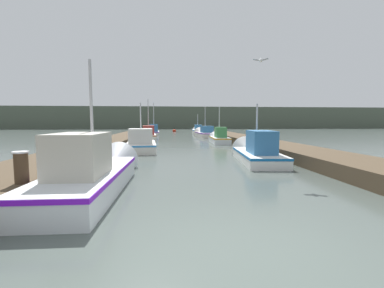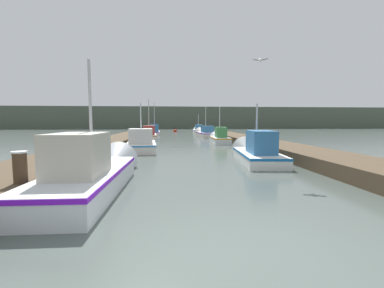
{
  "view_description": "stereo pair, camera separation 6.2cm",
  "coord_description": "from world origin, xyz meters",
  "px_view_note": "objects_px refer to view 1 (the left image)",
  "views": [
    {
      "loc": [
        -1.18,
        -3.57,
        1.94
      ],
      "look_at": [
        0.16,
        11.07,
        0.63
      ],
      "focal_mm": 24.0,
      "sensor_mm": 36.0,
      "label": 1
    },
    {
      "loc": [
        -1.12,
        -3.57,
        1.94
      ],
      "look_at": [
        0.16,
        11.07,
        0.63
      ],
      "focal_mm": 24.0,
      "sensor_mm": 36.0,
      "label": 2
    }
  ],
  "objects_px": {
    "fishing_boat_6": "(154,132)",
    "mooring_piling_1": "(22,179)",
    "mooring_piling_0": "(220,134)",
    "channel_buoy": "(174,131)",
    "fishing_boat_1": "(255,151)",
    "fishing_boat_0": "(98,170)",
    "seagull_lead": "(261,60)",
    "fishing_boat_3": "(219,138)",
    "fishing_boat_5": "(204,133)",
    "fishing_boat_7": "(198,131)",
    "fishing_boat_4": "(148,135)",
    "fishing_boat_2": "(141,143)"
  },
  "relations": [
    {
      "from": "mooring_piling_0",
      "to": "mooring_piling_1",
      "type": "height_order",
      "value": "mooring_piling_1"
    },
    {
      "from": "fishing_boat_4",
      "to": "fishing_boat_7",
      "type": "xyz_separation_m",
      "value": [
        6.76,
        13.25,
        -0.03
      ]
    },
    {
      "from": "seagull_lead",
      "to": "fishing_boat_6",
      "type": "bearing_deg",
      "value": -57.36
    },
    {
      "from": "fishing_boat_1",
      "to": "fishing_boat_7",
      "type": "distance_m",
      "value": 28.44
    },
    {
      "from": "mooring_piling_0",
      "to": "mooring_piling_1",
      "type": "distance_m",
      "value": 22.34
    },
    {
      "from": "fishing_boat_0",
      "to": "channel_buoy",
      "type": "relative_size",
      "value": 5.69
    },
    {
      "from": "fishing_boat_0",
      "to": "fishing_boat_6",
      "type": "height_order",
      "value": "fishing_boat_6"
    },
    {
      "from": "mooring_piling_1",
      "to": "mooring_piling_0",
      "type": "bearing_deg",
      "value": 67.1
    },
    {
      "from": "fishing_boat_5",
      "to": "seagull_lead",
      "type": "height_order",
      "value": "seagull_lead"
    },
    {
      "from": "fishing_boat_4",
      "to": "fishing_boat_6",
      "type": "relative_size",
      "value": 1.21
    },
    {
      "from": "fishing_boat_6",
      "to": "channel_buoy",
      "type": "bearing_deg",
      "value": 71.31
    },
    {
      "from": "fishing_boat_1",
      "to": "fishing_boat_3",
      "type": "distance_m",
      "value": 10.49
    },
    {
      "from": "mooring_piling_0",
      "to": "channel_buoy",
      "type": "relative_size",
      "value": 1.08
    },
    {
      "from": "seagull_lead",
      "to": "fishing_boat_2",
      "type": "bearing_deg",
      "value": -34.53
    },
    {
      "from": "fishing_boat_1",
      "to": "mooring_piling_1",
      "type": "distance_m",
      "value": 9.9
    },
    {
      "from": "fishing_boat_3",
      "to": "fishing_boat_5",
      "type": "xyz_separation_m",
      "value": [
        -0.06,
        9.1,
        -0.02
      ]
    },
    {
      "from": "fishing_boat_4",
      "to": "fishing_boat_6",
      "type": "height_order",
      "value": "fishing_boat_6"
    },
    {
      "from": "fishing_boat_5",
      "to": "fishing_boat_6",
      "type": "relative_size",
      "value": 1.24
    },
    {
      "from": "fishing_boat_1",
      "to": "fishing_boat_7",
      "type": "bearing_deg",
      "value": 95.21
    },
    {
      "from": "fishing_boat_3",
      "to": "mooring_piling_0",
      "type": "bearing_deg",
      "value": 79.01
    },
    {
      "from": "fishing_boat_6",
      "to": "channel_buoy",
      "type": "height_order",
      "value": "fishing_boat_6"
    },
    {
      "from": "fishing_boat_1",
      "to": "fishing_boat_7",
      "type": "relative_size",
      "value": 0.91
    },
    {
      "from": "fishing_boat_5",
      "to": "fishing_boat_1",
      "type": "bearing_deg",
      "value": -95.34
    },
    {
      "from": "fishing_boat_0",
      "to": "fishing_boat_1",
      "type": "xyz_separation_m",
      "value": [
        6.41,
        4.58,
        -0.05
      ]
    },
    {
      "from": "fishing_boat_2",
      "to": "mooring_piling_0",
      "type": "distance_m",
      "value": 11.75
    },
    {
      "from": "fishing_boat_7",
      "to": "seagull_lead",
      "type": "distance_m",
      "value": 31.45
    },
    {
      "from": "fishing_boat_6",
      "to": "channel_buoy",
      "type": "xyz_separation_m",
      "value": [
        3.1,
        10.21,
        -0.29
      ]
    },
    {
      "from": "fishing_boat_5",
      "to": "fishing_boat_7",
      "type": "relative_size",
      "value": 1.0
    },
    {
      "from": "fishing_boat_3",
      "to": "channel_buoy",
      "type": "distance_m",
      "value": 23.91
    },
    {
      "from": "fishing_boat_1",
      "to": "fishing_boat_6",
      "type": "height_order",
      "value": "fishing_boat_6"
    },
    {
      "from": "fishing_boat_3",
      "to": "seagull_lead",
      "type": "relative_size",
      "value": 8.78
    },
    {
      "from": "fishing_boat_0",
      "to": "fishing_boat_5",
      "type": "height_order",
      "value": "fishing_boat_5"
    },
    {
      "from": "fishing_boat_6",
      "to": "mooring_piling_1",
      "type": "xyz_separation_m",
      "value": [
        -1.24,
        -30.29,
        0.17
      ]
    },
    {
      "from": "fishing_boat_2",
      "to": "mooring_piling_1",
      "type": "relative_size",
      "value": 4.26
    },
    {
      "from": "fishing_boat_5",
      "to": "channel_buoy",
      "type": "xyz_separation_m",
      "value": [
        -3.41,
        14.56,
        -0.23
      ]
    },
    {
      "from": "fishing_boat_0",
      "to": "mooring_piling_0",
      "type": "bearing_deg",
      "value": 69.31
    },
    {
      "from": "channel_buoy",
      "to": "fishing_boat_3",
      "type": "bearing_deg",
      "value": -81.64
    },
    {
      "from": "fishing_boat_1",
      "to": "fishing_boat_6",
      "type": "xyz_separation_m",
      "value": [
        -6.35,
        23.93,
        0.04
      ]
    },
    {
      "from": "fishing_boat_0",
      "to": "fishing_boat_5",
      "type": "distance_m",
      "value": 25.04
    },
    {
      "from": "mooring_piling_0",
      "to": "fishing_boat_4",
      "type": "bearing_deg",
      "value": 172.64
    },
    {
      "from": "fishing_boat_2",
      "to": "mooring_piling_0",
      "type": "xyz_separation_m",
      "value": [
        7.22,
        9.27,
        0.15
      ]
    },
    {
      "from": "fishing_boat_5",
      "to": "fishing_boat_7",
      "type": "distance_m",
      "value": 8.86
    },
    {
      "from": "fishing_boat_0",
      "to": "fishing_boat_1",
      "type": "bearing_deg",
      "value": 36.65
    },
    {
      "from": "fishing_boat_4",
      "to": "fishing_boat_5",
      "type": "xyz_separation_m",
      "value": [
        6.59,
        4.39,
        -0.07
      ]
    },
    {
      "from": "fishing_boat_5",
      "to": "fishing_boat_7",
      "type": "bearing_deg",
      "value": 83.98
    },
    {
      "from": "fishing_boat_0",
      "to": "channel_buoy",
      "type": "height_order",
      "value": "fishing_boat_0"
    },
    {
      "from": "mooring_piling_0",
      "to": "mooring_piling_1",
      "type": "bearing_deg",
      "value": -112.9
    },
    {
      "from": "fishing_boat_0",
      "to": "seagull_lead",
      "type": "relative_size",
      "value": 11.65
    },
    {
      "from": "mooring_piling_1",
      "to": "channel_buoy",
      "type": "xyz_separation_m",
      "value": [
        4.34,
        40.5,
        -0.46
      ]
    },
    {
      "from": "fishing_boat_6",
      "to": "seagull_lead",
      "type": "xyz_separation_m",
      "value": [
        5.53,
        -26.69,
        3.75
      ]
    }
  ]
}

